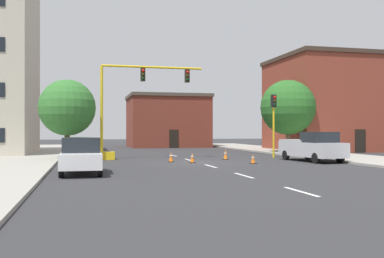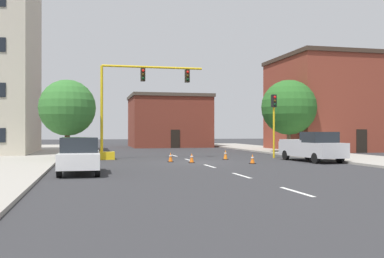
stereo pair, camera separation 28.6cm
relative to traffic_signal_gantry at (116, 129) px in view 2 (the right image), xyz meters
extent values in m
plane|color=#2D2D30|center=(4.95, -4.47, -2.20)|extent=(160.00, 160.00, 0.00)
cube|color=#9E998E|center=(-6.89, 3.53, -2.13)|extent=(6.00, 56.00, 0.14)
cube|color=#9E998E|center=(16.80, 3.53, -2.13)|extent=(6.00, 56.00, 0.14)
cube|color=silver|center=(4.95, -18.47, -2.19)|extent=(0.16, 2.40, 0.01)
cube|color=silver|center=(4.95, -12.97, -2.19)|extent=(0.16, 2.40, 0.01)
cube|color=silver|center=(4.95, -7.47, -2.19)|extent=(0.16, 2.40, 0.01)
cube|color=silver|center=(4.95, -1.97, -2.19)|extent=(0.16, 2.40, 0.01)
cube|color=silver|center=(4.95, 3.53, -2.19)|extent=(0.16, 2.40, 0.01)
cube|color=brown|center=(8.10, 23.85, 0.92)|extent=(9.71, 9.07, 6.23)
cube|color=#4C4238|center=(8.10, 23.85, 4.24)|extent=(10.01, 9.37, 0.40)
cube|color=black|center=(8.10, 19.28, -1.10)|extent=(1.10, 0.06, 2.20)
cube|color=brown|center=(22.83, 9.25, 2.48)|extent=(11.00, 10.39, 9.36)
cube|color=#3D2D23|center=(22.83, 9.25, 7.36)|extent=(11.30, 10.69, 0.40)
cube|color=black|center=(22.83, 4.02, -1.10)|extent=(1.10, 0.06, 2.20)
cube|color=yellow|center=(-1.02, 0.00, -1.92)|extent=(1.80, 1.20, 0.55)
cylinder|color=yellow|center=(-1.02, 0.00, 1.45)|extent=(0.20, 0.20, 6.20)
cylinder|color=yellow|center=(2.68, 0.00, 4.55)|extent=(7.41, 0.16, 0.16)
cube|color=black|center=(1.94, 0.00, 3.98)|extent=(0.32, 0.36, 0.95)
sphere|color=red|center=(1.94, -0.19, 4.25)|extent=(0.20, 0.20, 0.20)
sphere|color=#38280A|center=(1.94, -0.19, 3.97)|extent=(0.20, 0.20, 0.20)
sphere|color=black|center=(1.94, -0.19, 3.69)|extent=(0.20, 0.20, 0.20)
cube|color=black|center=(5.27, 0.00, 3.98)|extent=(0.32, 0.36, 0.95)
sphere|color=red|center=(5.27, -0.19, 4.25)|extent=(0.20, 0.20, 0.20)
sphere|color=#38280A|center=(5.27, -0.19, 3.97)|extent=(0.20, 0.20, 0.20)
sphere|color=black|center=(5.27, -0.19, 3.69)|extent=(0.20, 0.20, 0.20)
cylinder|color=yellow|center=(11.73, -1.20, 0.20)|extent=(0.14, 0.14, 4.80)
cube|color=black|center=(11.73, -1.20, 2.13)|extent=(0.32, 0.36, 0.95)
sphere|color=red|center=(11.73, -1.39, 2.40)|extent=(0.20, 0.20, 0.20)
sphere|color=#38280A|center=(11.73, -1.39, 2.12)|extent=(0.20, 0.20, 0.20)
sphere|color=black|center=(11.73, -1.39, 1.84)|extent=(0.20, 0.20, 0.20)
cylinder|color=brown|center=(15.73, 4.57, -1.04)|extent=(0.36, 0.36, 2.32)
sphere|color=#286023|center=(15.73, 4.57, 1.99)|extent=(4.99, 4.99, 4.99)
cylinder|color=#4C3823|center=(-3.39, -0.30, -1.10)|extent=(0.36, 0.36, 2.20)
sphere|color=#33702D|center=(-3.39, -0.30, 1.48)|extent=(3.93, 3.93, 3.93)
cube|color=#BCBCC1|center=(12.68, -5.24, -1.38)|extent=(2.42, 5.54, 0.95)
cube|color=#1E2328|center=(12.75, -6.13, -0.56)|extent=(1.98, 1.94, 0.70)
cube|color=#BCBCC1|center=(12.58, -4.05, -0.83)|extent=(2.21, 2.96, 0.16)
cylinder|color=black|center=(13.72, -7.00, -1.86)|extent=(0.27, 0.70, 0.68)
cylinder|color=black|center=(11.92, -7.14, -1.86)|extent=(0.27, 0.70, 0.68)
cylinder|color=black|center=(13.43, -3.34, -1.86)|extent=(0.27, 0.70, 0.68)
cylinder|color=black|center=(11.63, -3.48, -1.86)|extent=(0.27, 0.70, 0.68)
cube|color=white|center=(-2.33, -10.44, -1.51)|extent=(1.89, 4.52, 0.70)
cube|color=#1E2328|center=(-2.33, -10.34, -0.81)|extent=(1.72, 2.31, 0.70)
cylinder|color=black|center=(-3.14, -8.90, -1.86)|extent=(0.23, 0.68, 0.68)
cylinder|color=black|center=(-1.49, -8.91, -1.86)|extent=(0.23, 0.68, 0.68)
cylinder|color=black|center=(-3.16, -11.96, -1.86)|extent=(0.23, 0.68, 0.68)
cylinder|color=black|center=(-1.51, -11.97, -1.86)|extent=(0.23, 0.68, 0.68)
cube|color=black|center=(4.52, -4.70, -2.18)|extent=(0.36, 0.36, 0.04)
cone|color=orange|center=(4.52, -4.70, -1.86)|extent=(0.28, 0.28, 0.59)
cylinder|color=white|center=(4.52, -4.70, -1.79)|extent=(0.19, 0.19, 0.08)
cube|color=black|center=(8.05, -6.32, -2.18)|extent=(0.36, 0.36, 0.04)
cone|color=orange|center=(8.05, -6.32, -1.88)|extent=(0.28, 0.28, 0.56)
cylinder|color=white|center=(8.05, -6.32, -1.81)|extent=(0.19, 0.19, 0.08)
cube|color=black|center=(7.62, -2.08, -2.18)|extent=(0.36, 0.36, 0.04)
cone|color=orange|center=(7.62, -2.08, -1.82)|extent=(0.28, 0.28, 0.67)
cylinder|color=white|center=(7.62, -2.08, -1.74)|extent=(0.19, 0.19, 0.08)
cube|color=black|center=(3.34, -3.63, -2.18)|extent=(0.36, 0.36, 0.04)
cone|color=orange|center=(3.34, -3.63, -1.86)|extent=(0.28, 0.28, 0.60)
cylinder|color=white|center=(3.34, -3.63, -1.78)|extent=(0.19, 0.19, 0.08)
camera|label=1|loc=(-2.13, -31.99, -0.14)|focal=40.98mm
camera|label=2|loc=(-1.85, -32.06, -0.14)|focal=40.98mm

